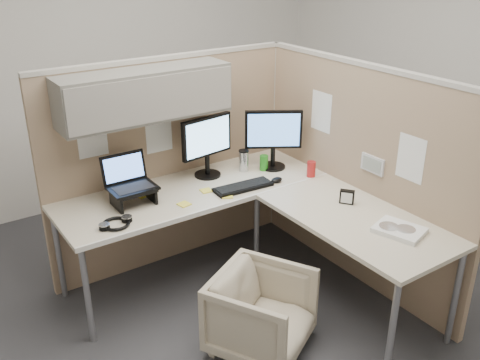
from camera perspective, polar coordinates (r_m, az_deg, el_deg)
ground at (r=3.92m, az=0.87°, el=-13.04°), size 4.50×4.50×0.00m
partition_back at (r=3.94m, az=-8.59°, el=5.06°), size 2.00×0.36×1.63m
partition_right at (r=3.99m, az=12.16°, el=0.68°), size 0.07×2.03×1.63m
desk at (r=3.70m, az=1.40°, el=-2.86°), size 2.00×1.98×0.73m
office_chair at (r=3.39m, az=2.31°, el=-13.62°), size 0.74×0.73×0.57m
monitor_left at (r=3.99m, az=-3.55°, el=4.10°), size 0.44×0.20×0.47m
monitor_right at (r=4.14m, az=3.58°, el=4.86°), size 0.39×0.26×0.47m
laptop_station at (r=3.68m, az=-11.57°, el=-0.61°), size 0.31×0.27×0.33m
keyboard at (r=3.86m, az=0.32°, el=-0.75°), size 0.45×0.18×0.02m
mouse at (r=3.98m, az=3.93°, el=0.02°), size 0.11×0.08×0.04m
travel_mug at (r=4.14m, az=0.40°, el=2.10°), size 0.08×0.08×0.17m
soda_can_green at (r=4.08m, az=7.61°, el=1.16°), size 0.07×0.07×0.12m
soda_can_silver at (r=4.17m, az=2.56°, el=1.85°), size 0.07×0.07×0.12m
sticky_note_a at (r=3.65m, az=-5.99°, el=-2.58°), size 0.09×0.09×0.01m
sticky_note_c at (r=3.82m, az=-10.37°, el=-1.62°), size 0.09×0.09×0.01m
sticky_note_d at (r=3.83m, az=-3.64°, el=-1.13°), size 0.08×0.08×0.01m
sticky_note_b at (r=3.75m, az=-1.38°, el=-1.73°), size 0.10×0.10×0.01m
headphones at (r=3.45m, az=-13.10°, el=-4.54°), size 0.22×0.20×0.03m
paper_stack at (r=3.43m, az=16.63°, el=-5.13°), size 0.30×0.34×0.03m
desk_clock at (r=3.70m, az=11.34°, el=-1.78°), size 0.09×0.10×0.10m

